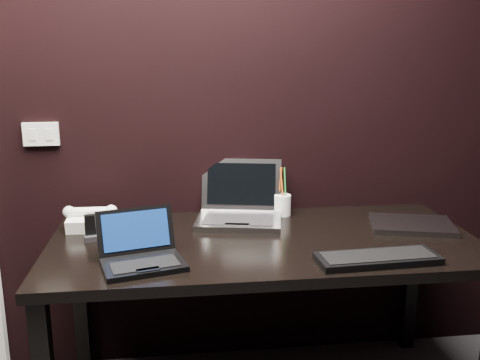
{
  "coord_description": "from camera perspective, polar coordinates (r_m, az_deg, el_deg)",
  "views": [
    {
      "loc": [
        -0.05,
        -0.59,
        1.47
      ],
      "look_at": [
        0.19,
        1.35,
        1.0
      ],
      "focal_mm": 40.0,
      "sensor_mm": 36.0,
      "label": 1
    }
  ],
  "objects": [
    {
      "name": "wall_back",
      "position": [
        2.4,
        -6.03,
        9.47
      ],
      "size": [
        4.0,
        0.0,
        4.0
      ],
      "primitive_type": "plane",
      "rotation": [
        1.57,
        0.0,
        0.0
      ],
      "color": "black",
      "rests_on": "ground"
    },
    {
      "name": "wall_switch",
      "position": [
        2.47,
        -20.47,
        4.61
      ],
      "size": [
        0.15,
        0.02,
        0.1
      ],
      "color": "silver",
      "rests_on": "wall_back"
    },
    {
      "name": "desk",
      "position": [
        2.18,
        2.61,
        -8.19
      ],
      "size": [
        1.7,
        0.8,
        0.74
      ],
      "color": "black",
      "rests_on": "ground"
    },
    {
      "name": "netbook",
      "position": [
        1.92,
        -10.48,
        -7.8
      ],
      "size": [
        0.33,
        0.31,
        0.18
      ],
      "color": "black",
      "rests_on": "desk"
    },
    {
      "name": "silver_laptop",
      "position": [
        2.36,
        -0.06,
        -3.24
      ],
      "size": [
        0.42,
        0.39,
        0.25
      ],
      "color": "#9A9A9F",
      "rests_on": "desk"
    },
    {
      "name": "ext_keyboard",
      "position": [
        1.98,
        14.46,
        -8.08
      ],
      "size": [
        0.44,
        0.17,
        0.03
      ],
      "color": "black",
      "rests_on": "desk"
    },
    {
      "name": "closed_laptop",
      "position": [
        2.39,
        17.86,
        -4.57
      ],
      "size": [
        0.39,
        0.32,
        0.02
      ],
      "color": "gray",
      "rests_on": "desk"
    },
    {
      "name": "desk_phone",
      "position": [
        2.34,
        -15.59,
        -4.03
      ],
      "size": [
        0.23,
        0.17,
        0.11
      ],
      "color": "white",
      "rests_on": "desk"
    },
    {
      "name": "mobile_phone",
      "position": [
        2.2,
        -15.57,
        -5.23
      ],
      "size": [
        0.07,
        0.06,
        0.1
      ],
      "color": "black",
      "rests_on": "desk"
    },
    {
      "name": "pen_cup",
      "position": [
        2.44,
        4.55,
        -2.57
      ],
      "size": [
        0.09,
        0.09,
        0.22
      ],
      "color": "white",
      "rests_on": "desk"
    }
  ]
}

